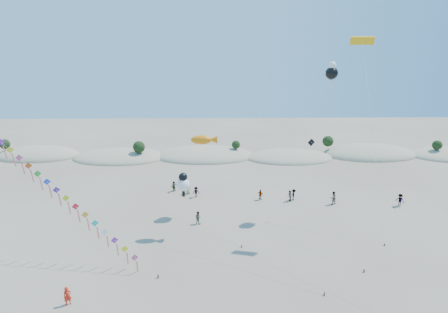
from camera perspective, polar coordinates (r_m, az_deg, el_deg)
dune_ridge at (r=71.49m, az=-2.13°, el=0.09°), size 145.30×11.49×5.57m
kite_train at (r=41.99m, az=-26.40°, el=-2.58°), size 23.16×9.57×16.88m
fish_kite at (r=41.81m, az=-2.98°, el=2.52°), size 12.43×13.26×11.46m
cartoon_kite_low at (r=47.02m, az=-6.23°, el=-4.03°), size 7.76×8.64×5.85m
cartoon_kite_high at (r=47.90m, az=16.11°, el=12.26°), size 2.00×15.52×19.09m
parafoil_kite at (r=43.19m, az=20.38°, el=15.70°), size 2.48×17.15×21.96m
dark_kite at (r=46.35m, az=15.83°, el=-1.78°), size 7.29×8.49×10.02m
flyer_foreground at (r=36.55m, az=-22.74°, el=-19.01°), size 0.76×0.70×1.73m
beachgoers at (r=52.48m, az=6.65°, el=-5.99°), size 32.28×11.32×1.86m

